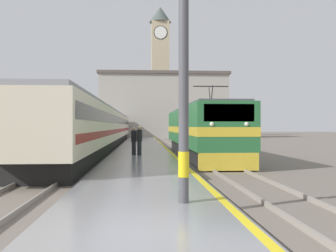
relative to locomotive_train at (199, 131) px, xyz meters
name	(u,v)px	position (x,y,z in m)	size (l,w,h in m)	color
ground_plane	(142,149)	(-3.90, 9.55, -1.77)	(200.00, 200.00, 0.00)	#70665B
platform	(142,150)	(-3.90, 4.55, -1.61)	(4.12, 140.00, 0.33)	gray
rail_track_near	(191,152)	(0.00, 4.55, -1.74)	(2.83, 140.00, 0.16)	#70665B
rail_track_far	(96,152)	(-7.62, 4.55, -1.74)	(2.84, 140.00, 0.16)	#70665B
locomotive_train	(199,131)	(0.00, 0.00, 0.00)	(2.92, 19.13, 4.42)	black
passenger_train	(105,127)	(-7.62, 12.39, 0.20)	(2.92, 53.15, 3.63)	black
catenary_mast	(190,25)	(-2.81, -17.84, 2.72)	(3.26, 0.26, 8.20)	#4C4C51
person_on_platform	(134,140)	(-4.45, -2.46, -0.54)	(0.34, 0.34, 1.73)	#23232D
second_waiting_passenger	(139,140)	(-4.10, -2.85, -0.50)	(0.34, 0.34, 1.79)	#23232D
clock_tower	(160,68)	(-0.09, 55.97, 12.68)	(4.58, 4.58, 27.33)	tan
station_building	(163,106)	(-0.11, 43.44, 4.02)	(22.84, 8.49, 11.54)	#A8A399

